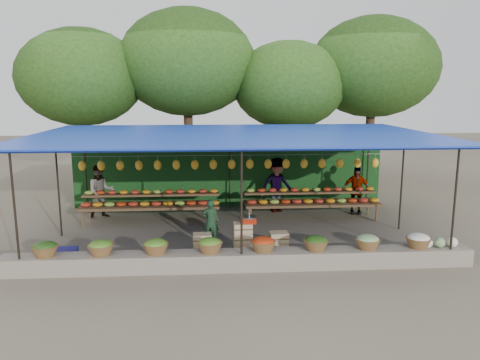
{
  "coord_description": "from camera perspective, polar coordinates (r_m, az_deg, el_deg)",
  "views": [
    {
      "loc": [
        -0.7,
        -12.75,
        3.98
      ],
      "look_at": [
        0.18,
        0.2,
        1.48
      ],
      "focal_mm": 35.0,
      "sensor_mm": 36.0,
      "label": 1
    }
  ],
  "objects": [
    {
      "name": "customer_right",
      "position": [
        15.66,
        13.96,
        -1.19
      ],
      "size": [
        0.96,
        0.51,
        1.57
      ],
      "primitive_type": "imported",
      "rotation": [
        0.0,
        0.0,
        -0.14
      ],
      "color": "slate",
      "rests_on": "ground"
    },
    {
      "name": "weighing_scale",
      "position": [
        11.52,
        1.13,
        -4.81
      ],
      "size": [
        0.35,
        0.35,
        0.37
      ],
      "color": "red",
      "rests_on": "crate_counter"
    },
    {
      "name": "stone_curb",
      "position": [
        10.71,
        0.13,
        -9.74
      ],
      "size": [
        10.6,
        0.55,
        0.4
      ],
      "primitive_type": "cube",
      "color": "slate",
      "rests_on": "ground"
    },
    {
      "name": "customer_left",
      "position": [
        15.35,
        -16.6,
        -1.35
      ],
      "size": [
        0.98,
        0.87,
        1.69
      ],
      "primitive_type": "imported",
      "rotation": [
        0.0,
        0.0,
        0.33
      ],
      "color": "slate",
      "rests_on": "ground"
    },
    {
      "name": "blue_crate_back",
      "position": [
        11.84,
        -20.49,
        -8.61
      ],
      "size": [
        0.59,
        0.46,
        0.33
      ],
      "primitive_type": "cube",
      "rotation": [
        0.0,
        0.0,
        0.13
      ],
      "color": "navy",
      "rests_on": "ground"
    },
    {
      "name": "stall_canopy",
      "position": [
        12.9,
        -0.74,
        5.12
      ],
      "size": [
        10.8,
        6.6,
        2.82
      ],
      "color": "black",
      "rests_on": "ground"
    },
    {
      "name": "ground",
      "position": [
        13.38,
        -0.7,
        -6.4
      ],
      "size": [
        60.0,
        60.0,
        0.0
      ],
      "primitive_type": "plane",
      "color": "brown",
      "rests_on": "ground"
    },
    {
      "name": "fruit_table_right",
      "position": [
        14.85,
        8.72,
        -2.35
      ],
      "size": [
        4.21,
        0.95,
        0.93
      ],
      "color": "#4D331F",
      "rests_on": "ground"
    },
    {
      "name": "tree_row",
      "position": [
        18.89,
        -0.22,
        13.1
      ],
      "size": [
        16.51,
        5.5,
        7.12
      ],
      "color": "#311D12",
      "rests_on": "ground"
    },
    {
      "name": "crate_counter",
      "position": [
        11.66,
        0.21,
        -7.42
      ],
      "size": [
        2.37,
        0.36,
        0.77
      ],
      "color": "#A18B5C",
      "rests_on": "ground"
    },
    {
      "name": "vendor_seated",
      "position": [
        12.27,
        -3.58,
        -5.1
      ],
      "size": [
        0.49,
        0.38,
        1.2
      ],
      "primitive_type": "imported",
      "rotation": [
        0.0,
        0.0,
        2.92
      ],
      "color": "#1B3B23",
      "rests_on": "ground"
    },
    {
      "name": "produce_baskets",
      "position": [
        10.59,
        -0.42,
        -7.91
      ],
      "size": [
        8.98,
        0.58,
        0.34
      ],
      "color": "brown",
      "rests_on": "stone_curb"
    },
    {
      "name": "customer_mid",
      "position": [
        15.45,
        4.52,
        -0.62
      ],
      "size": [
        1.32,
        1.0,
        1.8
      ],
      "primitive_type": "imported",
      "rotation": [
        0.0,
        0.0,
        0.32
      ],
      "color": "slate",
      "rests_on": "ground"
    },
    {
      "name": "netting_backdrop",
      "position": [
        16.15,
        -1.33,
        1.17
      ],
      "size": [
        10.6,
        0.06,
        2.5
      ],
      "primitive_type": "cube",
      "color": "#1C4F1D",
      "rests_on": "ground"
    },
    {
      "name": "fruit_table_left",
      "position": [
        14.61,
        -10.82,
        -2.64
      ],
      "size": [
        4.21,
        0.95,
        0.93
      ],
      "color": "#4D331F",
      "rests_on": "ground"
    },
    {
      "name": "blue_crate_front",
      "position": [
        11.18,
        -17.13,
        -9.61
      ],
      "size": [
        0.55,
        0.42,
        0.31
      ],
      "primitive_type": "cube",
      "rotation": [
        0.0,
        0.0,
        0.11
      ],
      "color": "navy",
      "rests_on": "ground"
    }
  ]
}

